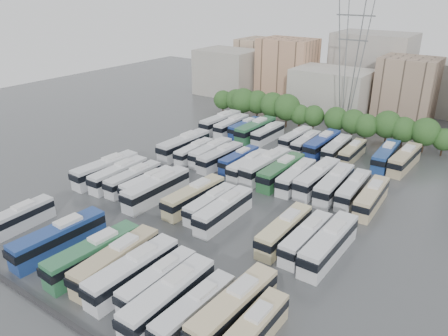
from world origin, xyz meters
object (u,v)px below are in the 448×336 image
Objects in this scene: bus_r0_s12 at (234,308)px; bus_r3_s10 at (352,152)px; bus_r2_s5 at (239,159)px; bus_r0_s8 at (133,271)px; bus_r2_s4 at (221,157)px; bus_r2_s7 at (266,166)px; bus_r3_s8 at (322,144)px; bus_r3_s7 at (306,143)px; bus_r1_s12 at (306,238)px; bus_r3_s9 at (337,148)px; bus_r0_s7 at (116,261)px; bus_r0_s11 at (194,310)px; bus_r1_s11 at (284,230)px; bus_r2_s2 at (194,151)px; bus_r0_s9 at (158,280)px; bus_r1_s13 at (329,244)px; bus_r1_s1 at (119,174)px; bus_r1_s4 at (157,189)px; bus_r3_s2 at (245,128)px; bus_r2_s8 at (281,171)px; bus_r1_s8 at (224,210)px; bus_r0_s10 at (169,297)px; bus_r3_s1 at (232,125)px; bus_r0_s1 at (16,219)px; bus_r0_s4 at (59,238)px; bus_r1_s3 at (148,183)px; bus_r0_s13 at (251,333)px; bus_r3_s4 at (268,133)px; bus_r2_s10 at (317,178)px; bus_r2_s12 at (353,189)px; bus_r1_s7 at (210,204)px; bus_r2_s6 at (249,165)px; bus_r1_s2 at (133,179)px; bus_r1_s6 at (194,196)px; bus_r1_s0 at (106,169)px; bus_r3_s3 at (256,129)px; bus_r0_s6 at (94,254)px; bus_r3_s0 at (221,122)px; bus_r2_s1 at (184,145)px.

bus_r0_s12 reaches higher than bus_r3_s10.
bus_r0_s8 is at bearing -74.13° from bus_r2_s5.
bus_r2_s4 is 0.88× the size of bus_r2_s7.
bus_r3_s7 is at bearing -172.15° from bus_r3_s8.
bus_r3_s9 is at bearing 106.22° from bus_r1_s12.
bus_r2_s4 is at bearing 102.79° from bus_r0_s7.
bus_r0_s11 reaches higher than bus_r3_s7.
bus_r2_s2 is (-29.85, 16.98, -0.21)m from bus_r1_s11.
bus_r1_s13 is at bearing 54.12° from bus_r0_s9.
bus_r1_s4 is at bearing -5.40° from bus_r1_s1.
bus_r2_s8 is at bearing -42.25° from bus_r3_s2.
bus_r2_s2 is (-19.73, 17.23, -0.23)m from bus_r1_s8.
bus_r2_s4 is 20.29m from bus_r3_s7.
bus_r2_s8 is at bearing 127.73° from bus_r1_s12.
bus_r1_s4 is at bearing -177.88° from bus_r1_s13.
bus_r0_s10 is 62.61m from bus_r3_s1.
bus_r0_s1 is 29.79m from bus_r0_s10.
bus_r3_s2 is at bearing 99.20° from bus_r0_s4.
bus_r1_s3 is 0.90× the size of bus_r1_s8.
bus_r0_s10 is 1.13× the size of bus_r0_s13.
bus_r3_s4 reaches higher than bus_r2_s2.
bus_r1_s1 is (-19.87, 18.27, -0.11)m from bus_r0_s7.
bus_r0_s7 is 1.00× the size of bus_r2_s8.
bus_r2_s7 is at bearing 96.53° from bus_r0_s8.
bus_r0_s9 is 0.85× the size of bus_r1_s13.
bus_r0_s1 is 48.51m from bus_r2_s10.
bus_r0_s10 reaches higher than bus_r2_s12.
bus_r1_s12 is at bearing -2.28° from bus_r1_s7.
bus_r0_s11 is 0.97× the size of bus_r2_s4.
bus_r2_s6 is 1.04× the size of bus_r3_s4.
bus_r0_s13 is 0.99× the size of bus_r1_s2.
bus_r1_s6 is 1.06× the size of bus_r2_s4.
bus_r2_s4 reaches higher than bus_r3_s9.
bus_r0_s13 is 0.86× the size of bus_r1_s0.
bus_r1_s6 reaches higher than bus_r0_s1.
bus_r3_s3 is 1.14× the size of bus_r3_s9.
bus_r2_s8 is at bearing 78.68° from bus_r1_s7.
bus_r2_s8 is (6.59, 36.80, -0.02)m from bus_r0_s6.
bus_r3_s7 is (-6.77, 53.03, -0.06)m from bus_r0_s9.
bus_r3_s9 is at bearing -3.91° from bus_r3_s8.
bus_r2_s7 is 1.13× the size of bus_r3_s1.
bus_r2_s7 is at bearing -35.65° from bus_r3_s0.
bus_r1_s7 is at bearing -91.00° from bus_r3_s7.
bus_r2_s1 reaches higher than bus_r0_s10.
bus_r3_s4 is at bearing 103.28° from bus_r1_s6.
bus_r0_s8 is at bearing -81.90° from bus_r2_s7.
bus_r0_s6 is at bearing -64.87° from bus_r2_s1.
bus_r1_s3 is (-3.07, 19.79, -0.35)m from bus_r0_s4.
bus_r1_s13 is 55.73m from bus_r3_s0.
bus_r0_s6 is at bearing -94.70° from bus_r3_s7.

